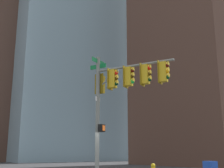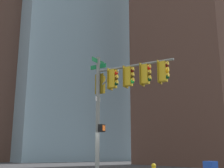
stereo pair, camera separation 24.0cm
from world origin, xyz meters
TOP-DOWN VIEW (x-y plane):
  - signal_pole_assembly at (0.90, -1.62)m, footprint 2.56×4.46m
  - building_brick_midblock at (28.57, 41.34)m, footprint 18.79×16.73m
  - building_glass_tower at (19.17, 48.69)m, footprint 25.62×33.11m

SIDE VIEW (x-z plane):
  - signal_pole_assembly at x=0.90m, z-range 1.44..8.20m
  - building_brick_midblock at x=28.57m, z-range 0.00..30.28m
  - building_glass_tower at x=19.17m, z-range 0.00..71.73m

